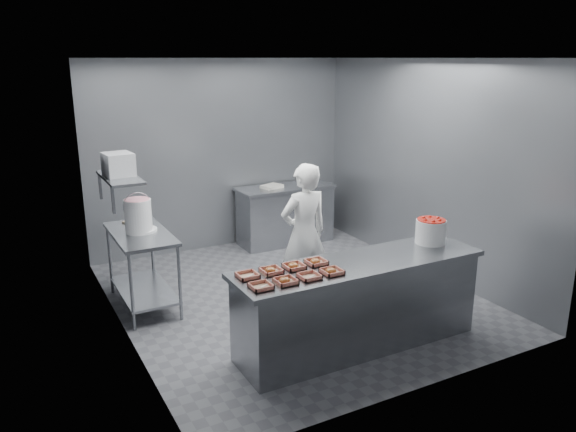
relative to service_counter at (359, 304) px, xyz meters
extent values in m
plane|color=#4C4C51|center=(0.00, 1.35, -0.45)|extent=(4.50, 4.50, 0.00)
plane|color=white|center=(0.00, 1.35, 2.35)|extent=(4.50, 4.50, 0.00)
cube|color=slate|center=(0.00, 3.60, 0.95)|extent=(4.00, 0.04, 2.80)
cube|color=slate|center=(-2.00, 1.35, 0.95)|extent=(0.04, 4.50, 2.80)
cube|color=slate|center=(2.00, 1.35, 0.95)|extent=(0.04, 4.50, 2.80)
cube|color=slate|center=(0.00, 0.00, 0.42)|extent=(2.60, 0.70, 0.05)
cube|color=slate|center=(0.00, 0.00, -0.03)|extent=(2.50, 0.64, 0.85)
cube|color=slate|center=(-1.65, 1.95, 0.43)|extent=(0.60, 1.20, 0.04)
cube|color=slate|center=(-1.65, 1.95, -0.25)|extent=(0.56, 1.15, 0.03)
cylinder|color=slate|center=(-1.91, 1.39, -0.01)|extent=(0.04, 0.04, 0.88)
cylinder|color=slate|center=(-1.39, 1.39, -0.01)|extent=(0.04, 0.04, 0.88)
cylinder|color=slate|center=(-1.91, 2.51, -0.01)|extent=(0.04, 0.04, 0.88)
cylinder|color=slate|center=(-1.39, 2.51, -0.01)|extent=(0.04, 0.04, 0.88)
cube|color=slate|center=(0.90, 3.25, 0.42)|extent=(1.50, 0.60, 0.05)
cube|color=slate|center=(0.90, 3.25, -0.03)|extent=(1.44, 0.55, 0.85)
cube|color=slate|center=(-1.82, 1.95, 1.10)|extent=(0.35, 0.90, 0.03)
cube|color=tan|center=(-1.13, -0.14, 0.47)|extent=(0.18, 0.18, 0.04)
cube|color=white|center=(-1.09, -0.12, 0.46)|extent=(0.10, 0.06, 0.00)
cube|color=tan|center=(-0.89, -0.14, 0.47)|extent=(0.18, 0.18, 0.04)
cube|color=white|center=(-0.85, -0.12, 0.46)|extent=(0.10, 0.06, 0.00)
ellipsoid|color=#AC5F2B|center=(-0.90, -0.14, 0.48)|extent=(0.10, 0.10, 0.05)
cube|color=tan|center=(-0.65, -0.14, 0.47)|extent=(0.18, 0.18, 0.04)
cube|color=white|center=(-0.61, -0.12, 0.46)|extent=(0.10, 0.06, 0.00)
cube|color=tan|center=(-0.41, -0.14, 0.47)|extent=(0.18, 0.18, 0.04)
cube|color=white|center=(-0.37, -0.12, 0.46)|extent=(0.10, 0.06, 0.00)
ellipsoid|color=#AC5F2B|center=(-0.42, -0.14, 0.48)|extent=(0.10, 0.10, 0.05)
cube|color=tan|center=(-1.13, 0.14, 0.47)|extent=(0.18, 0.18, 0.04)
cube|color=white|center=(-1.09, 0.15, 0.46)|extent=(0.10, 0.06, 0.00)
cube|color=tan|center=(-0.89, 0.14, 0.47)|extent=(0.18, 0.18, 0.04)
cube|color=white|center=(-0.85, 0.15, 0.46)|extent=(0.10, 0.06, 0.00)
ellipsoid|color=#AC5F2B|center=(-0.90, 0.14, 0.48)|extent=(0.10, 0.10, 0.05)
cube|color=tan|center=(-0.65, 0.14, 0.47)|extent=(0.18, 0.18, 0.04)
cube|color=white|center=(-0.61, 0.15, 0.46)|extent=(0.10, 0.06, 0.00)
ellipsoid|color=#AC5F2B|center=(-0.66, 0.14, 0.48)|extent=(0.10, 0.10, 0.05)
cube|color=tan|center=(-0.41, 0.14, 0.47)|extent=(0.18, 0.18, 0.04)
cube|color=white|center=(-0.37, 0.15, 0.46)|extent=(0.10, 0.06, 0.00)
ellipsoid|color=#AC5F2B|center=(-0.42, 0.14, 0.48)|extent=(0.10, 0.10, 0.05)
imported|color=white|center=(0.07, 1.22, 0.38)|extent=(0.62, 0.42, 1.66)
cylinder|color=silver|center=(0.98, 0.11, 0.57)|extent=(0.32, 0.32, 0.25)
cylinder|color=red|center=(0.98, 0.11, 0.69)|extent=(0.30, 0.30, 0.04)
cylinder|color=silver|center=(-1.66, 1.96, 0.64)|extent=(0.30, 0.30, 0.38)
cylinder|color=pink|center=(-1.66, 1.96, 0.82)|extent=(0.28, 0.28, 0.02)
torus|color=slate|center=(-1.66, 1.96, 0.75)|extent=(0.32, 0.01, 0.32)
cylinder|color=silver|center=(-1.62, 1.98, 0.46)|extent=(0.36, 0.36, 0.03)
cube|color=#CCB28C|center=(-1.66, 2.39, 0.46)|extent=(0.19, 0.17, 0.02)
cube|color=gray|center=(-1.82, 1.99, 1.24)|extent=(0.32, 0.35, 0.25)
cube|color=silver|center=(0.67, 3.25, 0.47)|extent=(0.35, 0.29, 0.05)
camera|label=1|loc=(-3.04, -4.17, 2.35)|focal=35.00mm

